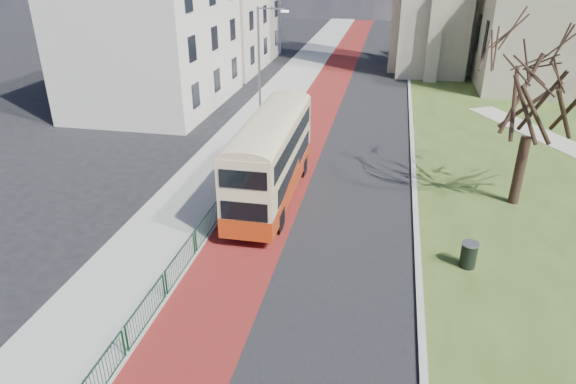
% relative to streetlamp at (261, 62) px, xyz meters
% --- Properties ---
extents(ground, '(160.00, 160.00, 0.00)m').
position_rel_streetlamp_xyz_m(ground, '(4.35, -18.00, -4.59)').
color(ground, black).
rests_on(ground, ground).
extents(road_carriageway, '(9.00, 120.00, 0.01)m').
position_rel_streetlamp_xyz_m(road_carriageway, '(5.85, 2.00, -4.59)').
color(road_carriageway, black).
rests_on(road_carriageway, ground).
extents(bus_lane, '(3.40, 120.00, 0.01)m').
position_rel_streetlamp_xyz_m(bus_lane, '(3.15, 2.00, -4.59)').
color(bus_lane, '#591414').
rests_on(bus_lane, ground).
extents(pavement_west, '(4.00, 120.00, 0.12)m').
position_rel_streetlamp_xyz_m(pavement_west, '(-0.65, 2.00, -4.53)').
color(pavement_west, gray).
rests_on(pavement_west, ground).
extents(kerb_west, '(0.25, 120.00, 0.13)m').
position_rel_streetlamp_xyz_m(kerb_west, '(1.35, 2.00, -4.53)').
color(kerb_west, '#999993').
rests_on(kerb_west, ground).
extents(kerb_east, '(0.25, 80.00, 0.13)m').
position_rel_streetlamp_xyz_m(kerb_east, '(10.45, 4.00, -4.53)').
color(kerb_east, '#999993').
rests_on(kerb_east, ground).
extents(pedestrian_railing, '(0.07, 24.00, 1.12)m').
position_rel_streetlamp_xyz_m(pedestrian_railing, '(1.40, -14.00, -4.04)').
color(pedestrian_railing, '#0C371B').
rests_on(pedestrian_railing, ground).
extents(street_block_near, '(10.30, 14.30, 13.00)m').
position_rel_streetlamp_xyz_m(street_block_near, '(-9.65, 4.00, 1.92)').
color(street_block_near, beige).
rests_on(street_block_near, ground).
extents(street_block_far, '(10.30, 16.30, 11.50)m').
position_rel_streetlamp_xyz_m(street_block_far, '(-9.65, 20.00, 1.17)').
color(street_block_far, '#B5AD99').
rests_on(street_block_far, ground).
extents(streetlamp, '(2.13, 0.18, 8.00)m').
position_rel_streetlamp_xyz_m(streetlamp, '(0.00, 0.00, 0.00)').
color(streetlamp, gray).
rests_on(streetlamp, pavement_west).
extents(bus, '(2.40, 10.08, 4.20)m').
position_rel_streetlamp_xyz_m(bus, '(3.30, -11.30, -2.20)').
color(bus, '#A3300F').
rests_on(bus, ground).
extents(winter_tree_near, '(6.29, 6.29, 8.90)m').
position_rel_streetlamp_xyz_m(winter_tree_near, '(15.25, -9.38, 1.60)').
color(winter_tree_near, black).
rests_on(winter_tree_near, grass_green).
extents(litter_bin, '(0.87, 0.87, 1.08)m').
position_rel_streetlamp_xyz_m(litter_bin, '(12.35, -15.82, -4.01)').
color(litter_bin, black).
rests_on(litter_bin, grass_green).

